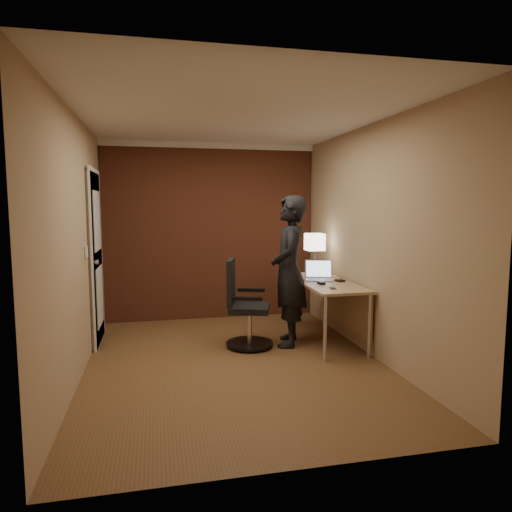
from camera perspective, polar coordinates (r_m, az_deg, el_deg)
The scene contains 9 objects.
room at distance 6.11m, azimuth -7.74°, elevation 3.84°, with size 4.00×4.00×4.00m.
desk at distance 5.55m, azimuth 9.24°, elevation -4.41°, with size 0.60×1.50×0.73m.
desk_lamp at distance 6.00m, azimuth 7.35°, elevation 1.68°, with size 0.22×0.22×0.54m.
laptop at distance 5.62m, azimuth 7.83°, elevation -2.27°, with size 0.39×0.34×0.23m.
mouse at distance 5.28m, azimuth 8.17°, elevation -3.35°, with size 0.06×0.10×0.03m, color black.
phone at distance 5.04m, azimuth 9.56°, elevation -3.97°, with size 0.06×0.12×0.01m, color black.
wallet at distance 5.52m, azimuth 10.45°, elevation -3.03°, with size 0.09×0.11×0.02m, color black.
office_chair at distance 5.28m, azimuth -1.51°, elevation -6.68°, with size 0.56×0.62×1.00m.
person at distance 5.30m, azimuth 4.16°, elevation -1.89°, with size 0.64×0.42×1.74m, color black.
Camera 1 is at (-0.77, -4.54, 1.64)m, focal length 32.00 mm.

